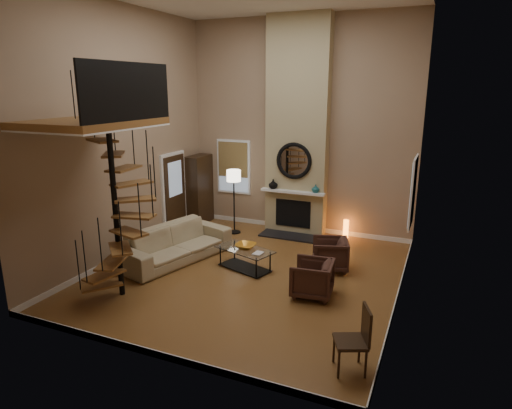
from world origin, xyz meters
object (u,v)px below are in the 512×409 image
at_px(hutch, 199,190).
at_px(coffee_table, 245,256).
at_px(accent_lamp, 346,229).
at_px(armchair_far, 316,279).
at_px(sofa, 176,243).
at_px(floor_lamp, 234,181).
at_px(armchair_near, 333,254).
at_px(side_chair, 357,336).

xyz_separation_m(hutch, coffee_table, (2.58, -2.56, -0.67)).
distance_m(hutch, accent_lamp, 4.20).
distance_m(hutch, armchair_far, 5.42).
bearing_deg(armchair_far, hutch, -132.79).
relative_size(sofa, coffee_table, 1.92).
height_order(hutch, floor_lamp, hutch).
relative_size(armchair_near, coffee_table, 0.54).
distance_m(hutch, side_chair, 7.52).
bearing_deg(armchair_near, side_chair, 1.18).
bearing_deg(side_chair, coffee_table, 137.77).
bearing_deg(hutch, accent_lamp, 3.62).
height_order(hutch, accent_lamp, hutch).
distance_m(floor_lamp, accent_lamp, 3.14).
height_order(hutch, sofa, hutch).
bearing_deg(hutch, armchair_far, -36.59).
height_order(armchair_near, floor_lamp, floor_lamp).
bearing_deg(accent_lamp, coffee_table, -118.91).
height_order(armchair_near, coffee_table, armchair_near).
xyz_separation_m(sofa, armchair_far, (3.38, -0.51, -0.04)).
height_order(sofa, armchair_far, sofa).
bearing_deg(floor_lamp, armchair_far, -42.42).
xyz_separation_m(hutch, armchair_near, (4.33, -1.87, -0.60)).
bearing_deg(sofa, accent_lamp, -31.24).
height_order(floor_lamp, accent_lamp, floor_lamp).
relative_size(coffee_table, floor_lamp, 0.81).
xyz_separation_m(floor_lamp, accent_lamp, (2.83, 0.71, -1.16)).
bearing_deg(armchair_far, armchair_near, 173.73).
xyz_separation_m(coffee_table, side_chair, (2.87, -2.60, 0.24)).
bearing_deg(armchair_far, floor_lamp, -138.62).
bearing_deg(coffee_table, floor_lamp, 121.20).
bearing_deg(floor_lamp, armchair_near, -25.20).
bearing_deg(coffee_table, side_chair, -42.23).
bearing_deg(hutch, sofa, -70.75).
distance_m(coffee_table, accent_lamp, 3.22).
bearing_deg(coffee_table, armchair_far, -20.60).
bearing_deg(armchair_near, armchair_far, -17.74).
bearing_deg(floor_lamp, hutch, 160.90).
relative_size(armchair_far, side_chair, 0.80).
xyz_separation_m(hutch, armchair_far, (4.33, -3.21, -0.60)).
distance_m(accent_lamp, side_chair, 5.59).
xyz_separation_m(armchair_far, floor_lamp, (-3.02, 2.76, 1.06)).
height_order(sofa, side_chair, side_chair).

